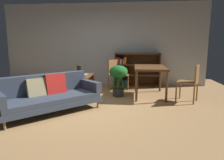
# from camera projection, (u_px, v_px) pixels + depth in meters

# --- Properties ---
(ground_plane) EXTENTS (8.16, 8.16, 0.00)m
(ground_plane) POSITION_uv_depth(u_px,v_px,m) (85.00, 107.00, 4.40)
(ground_plane) COLOR tan
(back_wall_panel) EXTENTS (6.80, 0.10, 2.70)m
(back_wall_panel) POSITION_uv_depth(u_px,v_px,m) (103.00, 45.00, 6.81)
(back_wall_panel) COLOR silver
(back_wall_panel) RESTS_ON ground_plane
(fabric_couch) EXTENTS (1.98, 1.99, 0.75)m
(fabric_couch) POSITION_uv_depth(u_px,v_px,m) (48.00, 94.00, 4.07)
(fabric_couch) COLOR olive
(fabric_couch) RESTS_ON ground_plane
(media_console) EXTENTS (0.44, 1.01, 0.51)m
(media_console) POSITION_uv_depth(u_px,v_px,m) (83.00, 85.00, 5.60)
(media_console) COLOR brown
(media_console) RESTS_ON ground_plane
(open_laptop) EXTENTS (0.45, 0.38, 0.08)m
(open_laptop) POSITION_uv_depth(u_px,v_px,m) (81.00, 74.00, 5.61)
(open_laptop) COLOR silver
(open_laptop) RESTS_ON media_console
(desk_speaker) EXTENTS (0.16, 0.16, 0.29)m
(desk_speaker) POSITION_uv_depth(u_px,v_px,m) (80.00, 71.00, 5.37)
(desk_speaker) COLOR #2D2823
(desk_speaker) RESTS_ON media_console
(potted_floor_plant) EXTENTS (0.48, 0.48, 0.82)m
(potted_floor_plant) POSITION_uv_depth(u_px,v_px,m) (118.00, 76.00, 5.25)
(potted_floor_plant) COLOR #333338
(potted_floor_plant) RESTS_ON ground_plane
(dining_table) EXTENTS (0.80, 1.26, 0.78)m
(dining_table) POSITION_uv_depth(u_px,v_px,m) (150.00, 70.00, 5.25)
(dining_table) COLOR brown
(dining_table) RESTS_ON ground_plane
(dining_chair_near) EXTENTS (0.57, 0.55, 0.89)m
(dining_chair_near) POSITION_uv_depth(u_px,v_px,m) (191.00, 81.00, 4.74)
(dining_chair_near) COLOR olive
(dining_chair_near) RESTS_ON ground_plane
(dining_chair_far) EXTENTS (0.62, 0.63, 0.90)m
(dining_chair_far) POSITION_uv_depth(u_px,v_px,m) (116.00, 73.00, 5.98)
(dining_chair_far) COLOR olive
(dining_chair_far) RESTS_ON ground_plane
(bookshelf) EXTENTS (1.47, 0.33, 1.07)m
(bookshelf) POSITION_uv_depth(u_px,v_px,m) (134.00, 70.00, 6.66)
(bookshelf) COLOR #56351E
(bookshelf) RESTS_ON ground_plane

